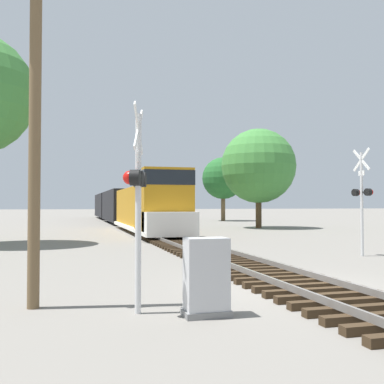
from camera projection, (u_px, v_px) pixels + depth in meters
The scene contains 9 objects.
ground_plane at pixel (296, 288), 11.24m from camera, with size 400.00×400.00×0.00m, color slate.
rail_track_bed at pixel (296, 283), 11.25m from camera, with size 2.60×160.00×0.31m.
freight_train at pixel (121, 206), 49.17m from camera, with size 3.01×52.12×4.24m.
crossing_signal_near at pixel (137, 187), 8.70m from camera, with size 0.58×1.00×4.03m.
crossing_signal_far at pixel (362, 195), 18.35m from camera, with size 0.43×1.01×4.40m.
relay_cabinet at pixel (206, 277), 8.45m from camera, with size 0.88×0.55×1.47m.
utility_pole at pixel (35, 111), 9.18m from camera, with size 1.80×0.24×7.69m.
tree_mid_background at pixel (258, 166), 40.33m from camera, with size 6.68×6.68×8.92m.
tree_deep_background at pixel (223, 178), 58.17m from camera, with size 5.42×5.42×8.24m.
Camera 1 is at (-5.51, -10.21, 2.10)m, focal length 42.00 mm.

